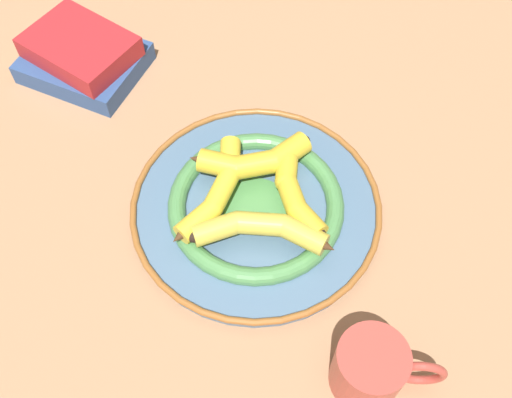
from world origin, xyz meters
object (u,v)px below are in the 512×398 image
(decorative_bowl, at_px, (256,207))
(banana_d, at_px, (294,191))
(banana_a, at_px, (262,229))
(book_stack, at_px, (82,56))
(coffee_mug, at_px, (371,368))
(banana_c, at_px, (253,161))
(banana_b, at_px, (216,192))

(decorative_bowl, relative_size, banana_d, 2.36)
(banana_a, height_order, book_stack, book_stack)
(banana_a, height_order, coffee_mug, coffee_mug)
(book_stack, bearing_deg, banana_c, 167.94)
(banana_a, xyz_separation_m, banana_c, (0.04, -0.11, 0.00))
(banana_b, height_order, coffee_mug, coffee_mug)
(coffee_mug, bearing_deg, banana_a, 129.89)
(banana_d, xyz_separation_m, book_stack, (0.42, -0.21, -0.02))
(decorative_bowl, distance_m, banana_d, 0.07)
(banana_c, relative_size, coffee_mug, 1.27)
(banana_c, height_order, book_stack, book_stack)
(banana_c, bearing_deg, coffee_mug, -76.96)
(banana_d, bearing_deg, coffee_mug, 3.08)
(decorative_bowl, height_order, banana_b, banana_b)
(book_stack, height_order, coffee_mug, coffee_mug)
(book_stack, distance_m, coffee_mug, 0.71)
(decorative_bowl, xyz_separation_m, banana_d, (-0.05, -0.02, 0.04))
(banana_a, distance_m, coffee_mug, 0.24)
(banana_d, bearing_deg, banana_b, -105.39)
(banana_c, xyz_separation_m, coffee_mug, (-0.21, 0.27, -0.01))
(banana_b, xyz_separation_m, coffee_mug, (-0.25, 0.21, -0.00))
(banana_c, relative_size, book_stack, 0.79)
(book_stack, bearing_deg, decorative_bowl, 162.31)
(banana_b, xyz_separation_m, banana_c, (-0.04, -0.06, 0.00))
(banana_a, distance_m, book_stack, 0.48)
(decorative_bowl, distance_m, book_stack, 0.43)
(banana_c, distance_m, banana_d, 0.08)
(banana_d, distance_m, book_stack, 0.47)
(banana_c, height_order, coffee_mug, coffee_mug)
(banana_b, bearing_deg, banana_c, -22.67)
(banana_c, distance_m, coffee_mug, 0.35)
(book_stack, bearing_deg, coffee_mug, 155.79)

